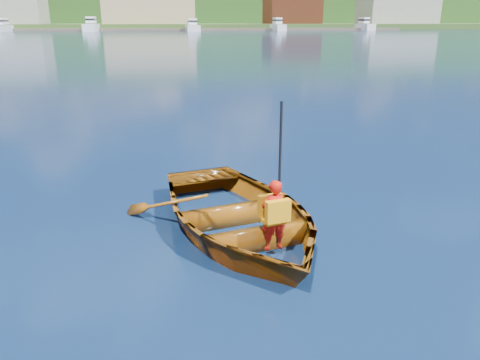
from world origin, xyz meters
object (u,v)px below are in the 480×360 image
Objects in this scene: marina_yachts at (133,26)px; rowboat at (238,215)px; dock at (150,30)px; child_paddler at (274,213)px.

rowboat is at bearing -86.51° from marina_yachts.
dock is (-3.76, 147.90, 0.12)m from rowboat.
child_paddler is 0.01× the size of dock.
rowboat is at bearing -88.54° from dock.
child_paddler is at bearing -67.22° from rowboat.
dock is (-4.12, 148.74, -0.22)m from child_paddler.
child_paddler is 148.80m from dock.
dock is at bearing 43.29° from marina_yachts.
marina_yachts is at bearing 93.49° from rowboat.
rowboat is 0.97m from child_paddler.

